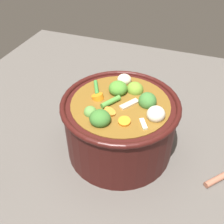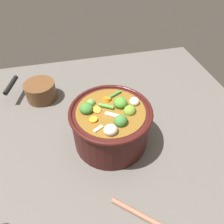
{
  "view_description": "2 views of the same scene",
  "coord_description": "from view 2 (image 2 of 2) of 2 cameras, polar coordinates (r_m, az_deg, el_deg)",
  "views": [
    {
      "loc": [
        -0.13,
        0.42,
        0.48
      ],
      "look_at": [
        0.02,
        0.0,
        0.11
      ],
      "focal_mm": 43.0,
      "sensor_mm": 36.0,
      "label": 1
    },
    {
      "loc": [
        -0.44,
        0.1,
        0.57
      ],
      "look_at": [
        -0.0,
        -0.0,
        0.13
      ],
      "focal_mm": 33.72,
      "sensor_mm": 36.0,
      "label": 2
    }
  ],
  "objects": [
    {
      "name": "cooking_pot",
      "position": [
        0.67,
        -0.32,
        -3.53
      ],
      "size": [
        0.25,
        0.25,
        0.16
      ],
      "color": "#38110F",
      "rests_on": "ground_plane"
    },
    {
      "name": "ground_plane",
      "position": [
        0.73,
        -0.31,
        -7.47
      ],
      "size": [
        1.1,
        1.1,
        0.0
      ],
      "primitive_type": "plane",
      "color": "#514C47"
    },
    {
      "name": "small_saucepan",
      "position": [
        0.9,
        -18.98,
        5.47
      ],
      "size": [
        0.15,
        0.19,
        0.07
      ],
      "color": "brown",
      "rests_on": "ground_plane"
    }
  ]
}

